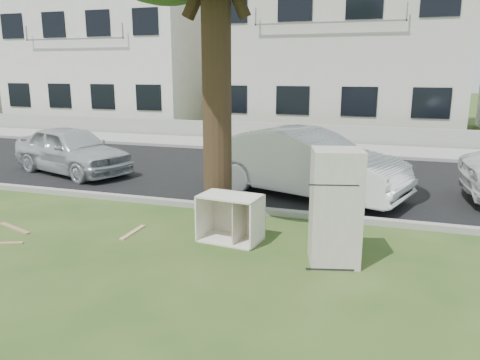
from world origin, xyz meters
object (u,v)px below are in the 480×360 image
(fridge, at_px, (335,207))
(cabinet, at_px, (230,218))
(car_center, at_px, (305,163))
(car_left, at_px, (72,150))

(fridge, xyz_separation_m, cabinet, (-1.79, 0.40, -0.47))
(fridge, relative_size, cabinet, 1.69)
(car_center, distance_m, car_left, 6.69)
(cabinet, bearing_deg, fridge, -5.86)
(car_center, height_order, car_left, car_center)
(cabinet, relative_size, car_center, 0.22)
(car_left, bearing_deg, fridge, -99.02)
(fridge, height_order, cabinet, fridge)
(car_center, bearing_deg, cabinet, -172.70)
(car_center, bearing_deg, car_left, 105.36)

